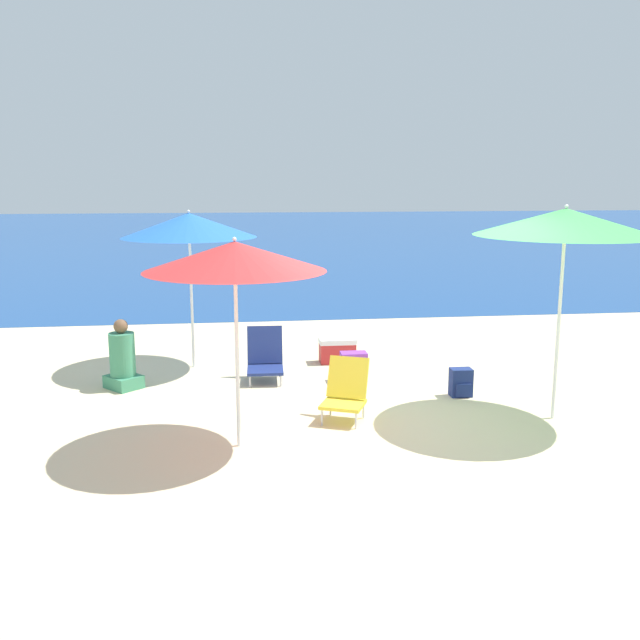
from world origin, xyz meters
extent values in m
plane|color=beige|center=(0.00, 0.00, 0.00)|extent=(60.00, 60.00, 0.00)
cube|color=#19478C|center=(0.00, 25.59, 0.00)|extent=(60.00, 40.00, 0.01)
cylinder|color=white|center=(-2.46, 2.59, 0.89)|extent=(0.04, 0.04, 1.78)
cone|color=blue|center=(-2.46, 2.59, 1.94)|extent=(1.80, 1.80, 0.32)
sphere|color=white|center=(-2.46, 2.59, 2.13)|extent=(0.04, 0.04, 0.04)
cylinder|color=white|center=(1.52, -0.05, 0.99)|extent=(0.04, 0.04, 1.98)
cone|color=#47B756|center=(1.52, -0.05, 2.12)|extent=(1.88, 1.88, 0.28)
sphere|color=white|center=(1.52, -0.05, 2.28)|extent=(0.04, 0.04, 0.04)
cylinder|color=white|center=(-1.88, -0.45, 0.86)|extent=(0.04, 0.04, 1.72)
cone|color=red|center=(-1.88, -0.45, 1.85)|extent=(1.71, 1.71, 0.28)
sphere|color=white|center=(-1.88, -0.45, 2.01)|extent=(0.04, 0.04, 0.04)
cylinder|color=silver|center=(-1.72, 1.52, 0.07)|extent=(0.02, 0.02, 0.15)
cylinder|color=silver|center=(-1.33, 1.50, 0.07)|extent=(0.02, 0.02, 0.15)
cylinder|color=silver|center=(-1.70, 1.96, 0.07)|extent=(0.02, 0.02, 0.15)
cylinder|color=silver|center=(-1.31, 1.94, 0.07)|extent=(0.02, 0.02, 0.15)
cube|color=navy|center=(-1.52, 1.73, 0.16)|extent=(0.48, 0.54, 0.04)
cube|color=navy|center=(-1.50, 1.99, 0.43)|extent=(0.46, 0.18, 0.48)
cylinder|color=silver|center=(-1.00, 0.02, 0.09)|extent=(0.02, 0.02, 0.18)
cylinder|color=silver|center=(-0.66, -0.13, 0.09)|extent=(0.02, 0.02, 0.18)
cylinder|color=silver|center=(-0.87, 0.34, 0.09)|extent=(0.02, 0.02, 0.18)
cylinder|color=silver|center=(-0.53, 0.19, 0.09)|extent=(0.02, 0.02, 0.18)
cube|color=yellow|center=(-0.76, 0.11, 0.20)|extent=(0.56, 0.55, 0.04)
cube|color=yellow|center=(-0.68, 0.29, 0.44)|extent=(0.48, 0.36, 0.43)
cube|color=#3F8C66|center=(-3.27, 1.67, 0.08)|extent=(0.53, 0.53, 0.16)
cylinder|color=#3F8C66|center=(-3.27, 1.67, 0.43)|extent=(0.31, 0.31, 0.54)
sphere|color=brown|center=(-3.27, 1.67, 0.79)|extent=(0.17, 0.17, 0.17)
cube|color=navy|center=(0.77, 0.84, 0.17)|extent=(0.25, 0.18, 0.34)
cube|color=navy|center=(0.77, 0.74, 0.10)|extent=(0.18, 0.03, 0.15)
cube|color=purple|center=(-0.39, 1.64, 0.19)|extent=(0.33, 0.21, 0.37)
cube|color=purple|center=(-0.39, 1.52, 0.11)|extent=(0.23, 0.03, 0.17)
cube|color=#B72828|center=(-0.46, 2.58, 0.14)|extent=(0.50, 0.28, 0.28)
cube|color=white|center=(-0.46, 2.58, 0.31)|extent=(0.51, 0.29, 0.07)
camera|label=1|loc=(-1.90, -7.07, 2.58)|focal=40.00mm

